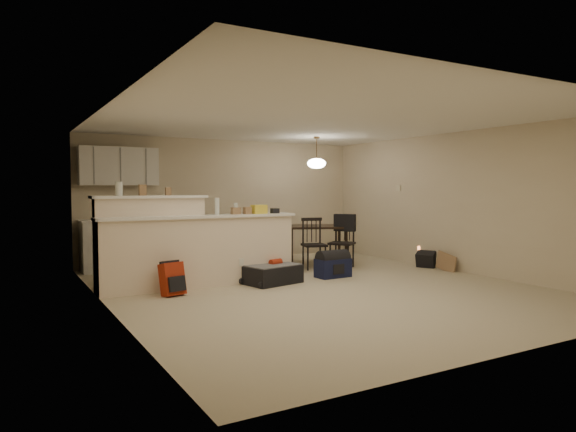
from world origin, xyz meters
TOP-DOWN VIEW (x-y plane):
  - room at (0.00, 0.00)m, footprint 7.00×7.02m
  - breakfast_bar at (-1.76, 0.98)m, footprint 3.08×0.58m
  - upper_cabinets at (-2.20, 3.32)m, footprint 1.40×0.34m
  - kitchen_counter at (-2.00, 3.19)m, footprint 1.80×0.60m
  - thermostat at (2.98, 1.55)m, footprint 0.02×0.12m
  - jar at (-2.65, 1.12)m, footprint 0.10×0.10m
  - cereal_box at (-2.31, 1.12)m, footprint 0.10×0.07m
  - small_box at (-1.93, 1.12)m, footprint 0.08×0.06m
  - bottle_a at (-1.24, 0.90)m, footprint 0.07×0.07m
  - bottle_b at (-0.93, 0.90)m, footprint 0.06×0.06m
  - bag_lump at (-0.52, 0.90)m, footprint 0.22×0.18m
  - pouch at (-0.23, 0.90)m, footprint 0.12×0.10m
  - extra_item_x at (-0.93, 0.90)m, footprint 0.14×0.10m
  - extra_item_y at (-0.72, 0.90)m, footprint 0.11×0.10m
  - dining_table at (1.28, 2.00)m, footprint 1.44×1.23m
  - pendant_lamp at (1.28, 2.00)m, footprint 0.36×0.36m
  - dining_chair_near at (0.92, 1.52)m, footprint 0.50×0.49m
  - dining_chair_far at (1.45, 1.38)m, footprint 0.58×0.59m
  - suitcase at (-0.43, 0.61)m, footprint 0.94×0.72m
  - red_backpack at (-2.07, 0.51)m, footprint 0.34×0.26m
  - navy_duffel at (0.72, 0.61)m, footprint 0.59×0.33m
  - black_daypack at (2.85, 0.61)m, footprint 0.37×0.40m
  - cardboard_sheet at (2.85, 0.11)m, footprint 0.04×0.43m

SIDE VIEW (x-z plane):
  - suitcase at x=-0.43m, z-range 0.00..0.28m
  - black_daypack at x=2.85m, z-range 0.00..0.29m
  - navy_duffel at x=0.72m, z-range 0.00..0.31m
  - cardboard_sheet at x=2.85m, z-range 0.00..0.32m
  - red_backpack at x=-2.07m, z-range 0.00..0.46m
  - kitchen_counter at x=-2.00m, z-range 0.00..0.90m
  - dining_chair_near at x=0.92m, z-range 0.00..0.94m
  - dining_chair_far at x=1.45m, z-range 0.00..0.98m
  - breakfast_bar at x=-1.76m, z-range -0.09..1.30m
  - dining_table at x=1.28m, z-range 0.29..1.05m
  - pouch at x=-0.23m, z-range 1.09..1.17m
  - extra_item_x at x=-0.93m, z-range 1.09..1.20m
  - extra_item_y at x=-0.72m, z-range 1.09..1.20m
  - bag_lump at x=-0.52m, z-range 1.09..1.23m
  - bottle_b at x=-0.93m, z-range 1.09..1.27m
  - bottle_a at x=-1.24m, z-range 1.09..1.35m
  - room at x=0.00m, z-range 0.00..2.50m
  - small_box at x=-1.93m, z-range 1.39..1.51m
  - cereal_box at x=-2.31m, z-range 1.39..1.55m
  - jar at x=-2.65m, z-range 1.39..1.59m
  - thermostat at x=2.98m, z-range 1.44..1.56m
  - upper_cabinets at x=-2.20m, z-range 1.55..2.25m
  - pendant_lamp at x=1.28m, z-range 1.68..2.30m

